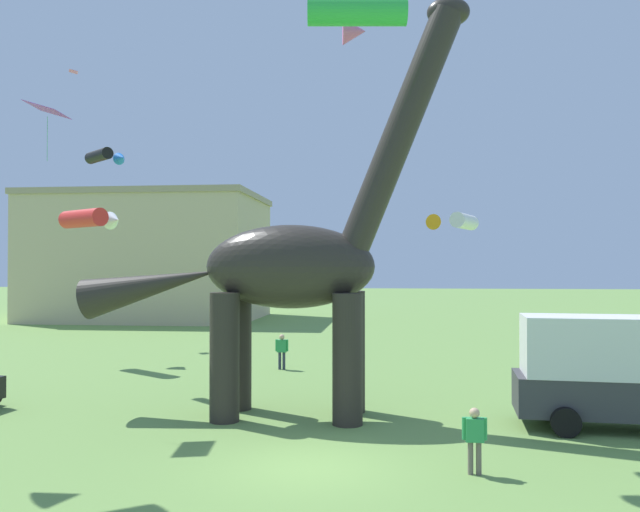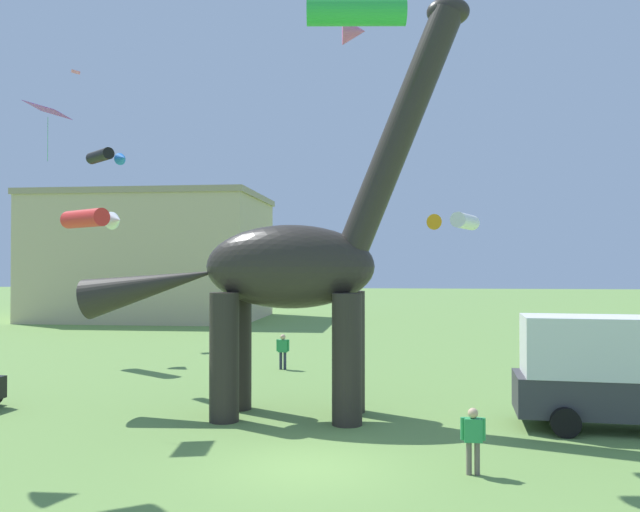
% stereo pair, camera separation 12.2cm
% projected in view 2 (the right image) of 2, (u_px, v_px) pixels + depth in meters
% --- Properties ---
extents(ground_plane, '(240.00, 240.00, 0.00)m').
position_uv_depth(ground_plane, '(307.00, 467.00, 15.09)').
color(ground_plane, '#6B9347').
extents(dinosaur_sculpture, '(12.20, 2.59, 12.76)m').
position_uv_depth(dinosaur_sculpture, '(288.00, 267.00, 20.23)').
color(dinosaur_sculpture, '#2D2823').
rests_on(dinosaur_sculpture, ground_plane).
extents(parked_box_truck, '(5.76, 2.57, 3.20)m').
position_uv_depth(parked_box_truck, '(613.00, 371.00, 18.55)').
color(parked_box_truck, '#38383D').
rests_on(parked_box_truck, ground_plane).
extents(person_photographer, '(0.59, 0.26, 1.57)m').
position_uv_depth(person_photographer, '(283.00, 348.00, 29.29)').
color(person_photographer, '#2D3347').
rests_on(person_photographer, ground_plane).
extents(person_near_flyer, '(0.55, 0.24, 1.48)m').
position_uv_depth(person_near_flyer, '(473.00, 434.00, 14.54)').
color(person_near_flyer, '#6B6056').
rests_on(person_near_flyer, ground_plane).
extents(kite_near_high, '(2.76, 2.42, 0.79)m').
position_uv_depth(kite_near_high, '(356.00, 16.00, 18.12)').
color(kite_near_high, green).
extents(kite_mid_center, '(3.01, 3.19, 0.90)m').
position_uv_depth(kite_mid_center, '(92.00, 219.00, 31.44)').
color(kite_mid_center, red).
extents(kite_high_left, '(1.74, 1.76, 0.50)m').
position_uv_depth(kite_high_left, '(105.00, 156.00, 26.24)').
color(kite_high_left, black).
extents(kite_mid_right, '(1.18, 1.51, 1.77)m').
position_uv_depth(kite_mid_right, '(48.00, 111.00, 20.76)').
color(kite_mid_right, purple).
extents(kite_apex, '(2.18, 2.24, 0.64)m').
position_uv_depth(kite_apex, '(459.00, 222.00, 26.02)').
color(kite_apex, white).
extents(kite_far_right, '(0.81, 0.88, 0.11)m').
position_uv_depth(kite_far_right, '(76.00, 72.00, 42.07)').
color(kite_far_right, pink).
extents(background_building_block, '(18.98, 13.54, 10.84)m').
position_uv_depth(background_building_block, '(154.00, 257.00, 57.56)').
color(background_building_block, '#CCB78E').
rests_on(background_building_block, ground_plane).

